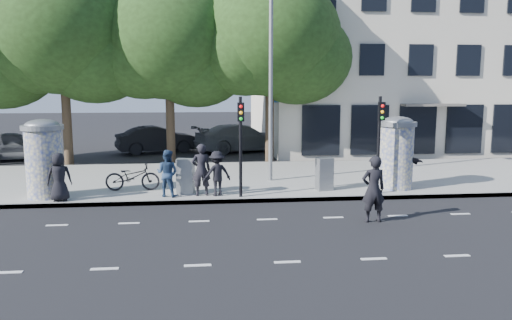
{
  "coord_description": "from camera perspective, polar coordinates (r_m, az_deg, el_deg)",
  "views": [
    {
      "loc": [
        -1.81,
        -12.78,
        3.94
      ],
      "look_at": [
        -0.11,
        3.5,
        1.46
      ],
      "focal_mm": 35.0,
      "sensor_mm": 36.0,
      "label": 1
    }
  ],
  "objects": [
    {
      "name": "car_right",
      "position": [
        29.62,
        -1.72,
        2.54
      ],
      "size": [
        4.14,
        6.04,
        1.62
      ],
      "primitive_type": "imported",
      "rotation": [
        0.0,
        0.0,
        1.94
      ],
      "color": "slate",
      "rests_on": "ground"
    },
    {
      "name": "ped_c",
      "position": [
        17.27,
        -10.1,
        -1.49
      ],
      "size": [
        0.96,
        0.86,
        1.61
      ],
      "primitive_type": "imported",
      "rotation": [
        0.0,
        0.0,
        2.75
      ],
      "color": "navy",
      "rests_on": "sidewalk"
    },
    {
      "name": "tree_near_left",
      "position": [
        25.62,
        -9.99,
        13.24
      ],
      "size": [
        6.8,
        6.8,
        8.97
      ],
      "color": "#38281C",
      "rests_on": "ground"
    },
    {
      "name": "ad_column_right",
      "position": [
        18.98,
        15.77,
        1.01
      ],
      "size": [
        1.36,
        1.36,
        2.65
      ],
      "color": "beige",
      "rests_on": "sidewalk"
    },
    {
      "name": "building",
      "position": [
        35.62,
        17.22,
        11.54
      ],
      "size": [
        20.3,
        15.85,
        12.0
      ],
      "color": "beige",
      "rests_on": "ground"
    },
    {
      "name": "tree_mid_left",
      "position": [
        26.27,
        -21.31,
        13.62
      ],
      "size": [
        7.2,
        7.2,
        9.57
      ],
      "color": "#38281C",
      "rests_on": "ground"
    },
    {
      "name": "car_left",
      "position": [
        28.98,
        -26.12,
        1.46
      ],
      "size": [
        2.91,
        4.87,
        1.55
      ],
      "primitive_type": "imported",
      "rotation": [
        0.0,
        0.0,
        1.82
      ],
      "color": "#4C4E53",
      "rests_on": "ground"
    },
    {
      "name": "man_road",
      "position": [
        14.75,
        13.26,
        -3.25
      ],
      "size": [
        0.73,
        0.5,
        1.94
      ],
      "primitive_type": "imported",
      "rotation": [
        0.0,
        0.0,
        3.2
      ],
      "color": "black",
      "rests_on": "ground"
    },
    {
      "name": "cabinet_right",
      "position": [
        18.22,
        7.82,
        -1.6
      ],
      "size": [
        0.63,
        0.51,
        1.18
      ],
      "primitive_type": "cube",
      "rotation": [
        0.0,
        0.0,
        0.18
      ],
      "color": "slate",
      "rests_on": "sidewalk"
    },
    {
      "name": "ped_b",
      "position": [
        17.2,
        -6.29,
        -1.12
      ],
      "size": [
        0.71,
        0.52,
        1.8
      ],
      "primitive_type": "imported",
      "rotation": [
        0.0,
        0.0,
        3.27
      ],
      "color": "black",
      "rests_on": "sidewalk"
    },
    {
      "name": "bicycle",
      "position": [
        18.52,
        -13.93,
        -1.86
      ],
      "size": [
        0.72,
        1.95,
        1.02
      ],
      "primitive_type": "imported",
      "rotation": [
        0.0,
        0.0,
        1.55
      ],
      "color": "black",
      "rests_on": "sidewalk"
    },
    {
      "name": "curb",
      "position": [
        16.88,
        0.36,
        -4.64
      ],
      "size": [
        40.0,
        0.1,
        0.16
      ],
      "primitive_type": "cube",
      "color": "slate",
      "rests_on": "ground"
    },
    {
      "name": "lane_dash_near",
      "position": [
        11.43,
        3.61,
        -11.57
      ],
      "size": [
        32.0,
        0.12,
        0.01
      ],
      "primitive_type": "cube",
      "color": "silver",
      "rests_on": "ground"
    },
    {
      "name": "cabinet_left",
      "position": [
        17.66,
        -8.06,
        -1.84
      ],
      "size": [
        0.66,
        0.53,
        1.23
      ],
      "primitive_type": "cube",
      "rotation": [
        0.0,
        0.0,
        -0.18
      ],
      "color": "gray",
      "rests_on": "sidewalk"
    },
    {
      "name": "sidewalk",
      "position": [
        20.72,
        -0.84,
        -2.15
      ],
      "size": [
        40.0,
        8.0,
        0.15
      ],
      "primitive_type": "cube",
      "color": "gray",
      "rests_on": "ground"
    },
    {
      "name": "ped_f",
      "position": [
        18.88,
        15.99,
        -0.41
      ],
      "size": [
        1.85,
        1.08,
        1.88
      ],
      "primitive_type": "imported",
      "rotation": [
        0.0,
        0.0,
        2.86
      ],
      "color": "black",
      "rests_on": "sidewalk"
    },
    {
      "name": "lane_dash_far",
      "position": [
        14.82,
        1.29,
        -6.8
      ],
      "size": [
        32.0,
        0.12,
        0.01
      ],
      "primitive_type": "cube",
      "color": "silver",
      "rests_on": "ground"
    },
    {
      "name": "traffic_pole_far",
      "position": [
        17.71,
        13.93,
        2.81
      ],
      "size": [
        0.22,
        0.31,
        3.4
      ],
      "color": "black",
      "rests_on": "sidewalk"
    },
    {
      "name": "ped_d",
      "position": [
        17.16,
        -4.49,
        -1.54
      ],
      "size": [
        1.13,
        0.87,
        1.55
      ],
      "primitive_type": "imported",
      "rotation": [
        0.0,
        0.0,
        3.48
      ],
      "color": "black",
      "rests_on": "sidewalk"
    },
    {
      "name": "ground",
      "position": [
        13.49,
        2.04,
        -8.39
      ],
      "size": [
        120.0,
        120.0,
        0.0
      ],
      "primitive_type": "plane",
      "color": "black",
      "rests_on": "ground"
    },
    {
      "name": "ped_a",
      "position": [
        17.55,
        -21.58,
        -1.82
      ],
      "size": [
        0.87,
        0.66,
        1.6
      ],
      "primitive_type": "imported",
      "rotation": [
        0.0,
        0.0,
        3.35
      ],
      "color": "black",
      "rests_on": "sidewalk"
    },
    {
      "name": "street_lamp",
      "position": [
        19.6,
        1.73,
        11.1
      ],
      "size": [
        0.25,
        0.93,
        8.0
      ],
      "color": "slate",
      "rests_on": "sidewalk"
    },
    {
      "name": "car_mid",
      "position": [
        29.69,
        -11.18,
        2.32
      ],
      "size": [
        3.04,
        4.97,
        1.55
      ],
      "primitive_type": "imported",
      "rotation": [
        0.0,
        0.0,
        1.89
      ],
      "color": "black",
      "rests_on": "ground"
    },
    {
      "name": "ad_column_left",
      "position": [
        18.26,
        -23.07,
        0.35
      ],
      "size": [
        1.36,
        1.36,
        2.65
      ],
      "color": "beige",
      "rests_on": "sidewalk"
    },
    {
      "name": "tree_center",
      "position": [
        25.4,
        1.6,
        13.96
      ],
      "size": [
        7.0,
        7.0,
        9.3
      ],
      "color": "#38281C",
      "rests_on": "ground"
    },
    {
      "name": "traffic_pole_near",
      "position": [
        16.7,
        -1.77,
        2.72
      ],
      "size": [
        0.22,
        0.31,
        3.4
      ],
      "color": "black",
      "rests_on": "sidewalk"
    }
  ]
}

